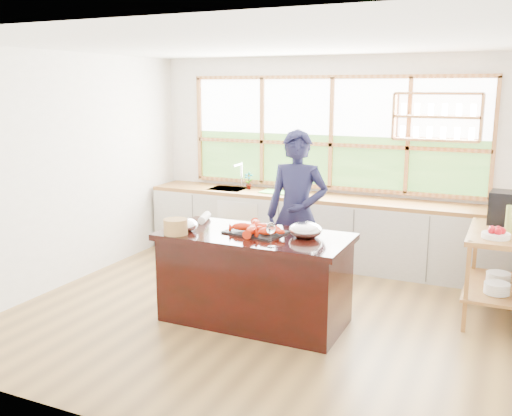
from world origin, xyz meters
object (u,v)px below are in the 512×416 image
Objects in this scene: island at (255,278)px; cook at (297,215)px; espresso_machine at (505,208)px; wicker_basket at (176,227)px.

cook reaches higher than island.
espresso_machine is (2.07, 0.63, 0.14)m from cook.
island is 0.97m from cook.
espresso_machine is 3.40m from wicker_basket.
espresso_machine is 1.46× the size of wicker_basket.
cook is 1.42m from wicker_basket.
espresso_machine is (2.19, 1.47, 0.62)m from island.
cook is at bearing -158.87° from espresso_machine.
cook is 5.42× the size of espresso_machine.
wicker_basket is (-0.69, -0.32, 0.52)m from island.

